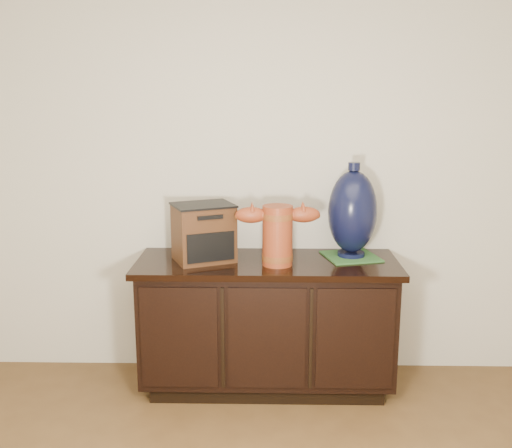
{
  "coord_description": "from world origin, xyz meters",
  "views": [
    {
      "loc": [
        0.0,
        -0.98,
        1.68
      ],
      "look_at": [
        -0.06,
        2.18,
        0.98
      ],
      "focal_mm": 42.0,
      "sensor_mm": 36.0,
      "label": 1
    }
  ],
  "objects_px": {
    "terracotta_vessel": "(278,232)",
    "lamp_base": "(352,212)",
    "sideboard": "(267,323)",
    "spray_can": "(217,242)",
    "tv_radio": "(204,233)"
  },
  "relations": [
    {
      "from": "sideboard",
      "to": "spray_can",
      "type": "relative_size",
      "value": 9.55
    },
    {
      "from": "tv_radio",
      "to": "spray_can",
      "type": "bearing_deg",
      "value": 40.62
    },
    {
      "from": "terracotta_vessel",
      "to": "tv_radio",
      "type": "distance_m",
      "value": 0.42
    },
    {
      "from": "terracotta_vessel",
      "to": "lamp_base",
      "type": "bearing_deg",
      "value": 17.13
    },
    {
      "from": "sideboard",
      "to": "terracotta_vessel",
      "type": "distance_m",
      "value": 0.56
    },
    {
      "from": "spray_can",
      "to": "tv_radio",
      "type": "bearing_deg",
      "value": -116.0
    },
    {
      "from": "sideboard",
      "to": "terracotta_vessel",
      "type": "height_order",
      "value": "terracotta_vessel"
    },
    {
      "from": "terracotta_vessel",
      "to": "tv_radio",
      "type": "height_order",
      "value": "terracotta_vessel"
    },
    {
      "from": "terracotta_vessel",
      "to": "lamp_base",
      "type": "distance_m",
      "value": 0.46
    },
    {
      "from": "spray_can",
      "to": "terracotta_vessel",
      "type": "bearing_deg",
      "value": -30.45
    },
    {
      "from": "sideboard",
      "to": "tv_radio",
      "type": "relative_size",
      "value": 3.69
    },
    {
      "from": "tv_radio",
      "to": "lamp_base",
      "type": "relative_size",
      "value": 0.74
    },
    {
      "from": "sideboard",
      "to": "terracotta_vessel",
      "type": "relative_size",
      "value": 3.16
    },
    {
      "from": "sideboard",
      "to": "lamp_base",
      "type": "xyz_separation_m",
      "value": [
        0.48,
        0.09,
        0.63
      ]
    },
    {
      "from": "tv_radio",
      "to": "spray_can",
      "type": "relative_size",
      "value": 2.59
    }
  ]
}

